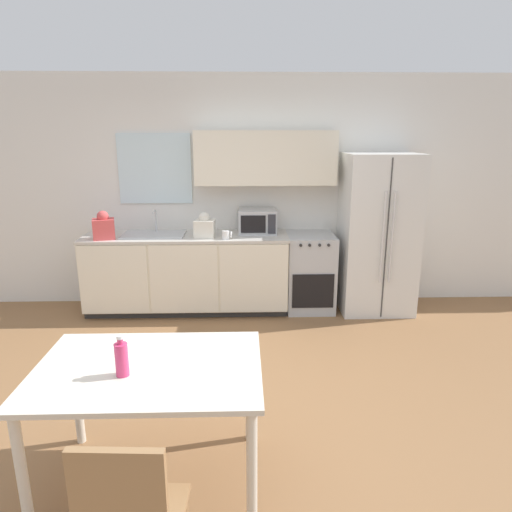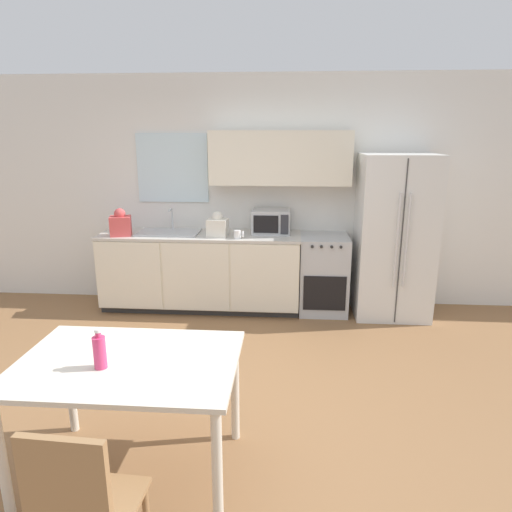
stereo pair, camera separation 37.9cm
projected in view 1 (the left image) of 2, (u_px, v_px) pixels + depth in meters
The scene contains 12 objects.
ground_plane at pixel (213, 409), 3.49m from camera, with size 12.00×12.00×0.00m, color olive.
wall_back at pixel (228, 188), 5.41m from camera, with size 12.00×0.38×2.70m.
kitchen_counter at pixel (187, 273), 5.33m from camera, with size 2.33×0.66×0.91m.
oven_range at pixel (310, 272), 5.39m from camera, with size 0.55×0.62×0.90m.
refrigerator at pixel (378, 234), 5.26m from camera, with size 0.82×0.72×1.82m.
kitchen_sink at pixel (154, 234), 5.21m from camera, with size 0.70×0.43×0.27m.
microwave at pixel (257, 221), 5.30m from camera, with size 0.44×0.37×0.28m.
coffee_mug at pixel (226, 235), 5.00m from camera, with size 0.11×0.08×0.09m.
grocery_bag_0 at pixel (205, 227), 5.08m from camera, with size 0.24×0.21×0.28m.
grocery_bag_1 at pixel (104, 227), 5.00m from camera, with size 0.27×0.25×0.31m.
dining_table at pixel (149, 382), 2.59m from camera, with size 1.27×0.89×0.77m.
drink_bottle at pixel (122, 359), 2.44m from camera, with size 0.07×0.07×0.23m.
Camera 1 is at (0.24, -3.07, 2.04)m, focal length 32.00 mm.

